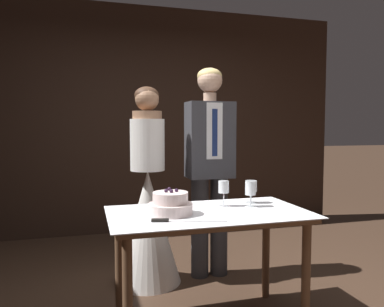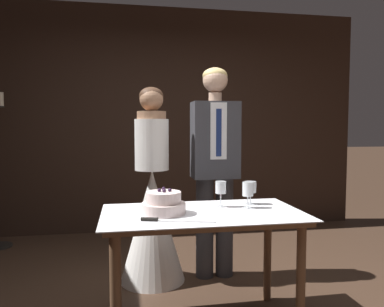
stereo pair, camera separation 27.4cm
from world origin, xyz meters
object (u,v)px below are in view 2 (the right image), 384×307
object	(u,v)px
wine_glass_far	(248,190)
groom	(215,161)
bride	(152,211)
cake_knife	(164,220)
wine_glass_middle	(221,189)
wine_glass_near	(250,188)
cake_table	(203,227)
tiered_cake	(164,204)

from	to	relation	value
wine_glass_far	groom	size ratio (longest dim) A/B	0.10
bride	groom	world-z (taller)	groom
cake_knife	wine_glass_middle	size ratio (longest dim) A/B	2.43
groom	wine_glass_near	bearing A→B (deg)	-79.25
cake_table	groom	world-z (taller)	groom
cake_knife	wine_glass_middle	bearing A→B (deg)	52.38
wine_glass_far	groom	bearing A→B (deg)	94.45
wine_glass_near	wine_glass_middle	world-z (taller)	wine_glass_middle
cake_table	wine_glass_near	world-z (taller)	wine_glass_near
cake_knife	tiered_cake	bearing A→B (deg)	98.88
wine_glass_near	bride	bearing A→B (deg)	137.40
cake_knife	bride	size ratio (longest dim) A/B	0.26
cake_knife	groom	world-z (taller)	groom
cake_knife	cake_table	bearing A→B (deg)	50.31
wine_glass_middle	bride	xyz separation A→B (m)	(-0.42, 0.65, -0.28)
cake_table	bride	bearing A→B (deg)	108.94
cake_knife	wine_glass_near	world-z (taller)	wine_glass_near
cake_table	groom	distance (m)	0.90
cake_table	bride	size ratio (longest dim) A/B	0.79
groom	bride	bearing A→B (deg)	179.96
wine_glass_middle	bride	bearing A→B (deg)	123.01
cake_knife	groom	distance (m)	1.14
cake_knife	wine_glass_middle	world-z (taller)	wine_glass_middle
wine_glass_middle	cake_knife	bearing A→B (deg)	-142.30
cake_table	cake_knife	xyz separation A→B (m)	(-0.27, -0.19, 0.11)
cake_table	groom	xyz separation A→B (m)	(0.27, 0.78, 0.35)
cake_knife	wine_glass_near	distance (m)	0.76
cake_knife	bride	xyz separation A→B (m)	(0.00, 0.97, -0.17)
wine_glass_near	cake_table	bearing A→B (deg)	-154.23
wine_glass_middle	groom	xyz separation A→B (m)	(0.11, 0.65, 0.13)
wine_glass_near	wine_glass_far	distance (m)	0.13
wine_glass_near	wine_glass_far	xyz separation A→B (m)	(-0.06, -0.12, 0.01)
cake_table	groom	size ratio (longest dim) A/B	0.71
cake_table	wine_glass_near	distance (m)	0.47
wine_glass_near	cake_knife	bearing A→B (deg)	-149.89
bride	groom	size ratio (longest dim) A/B	0.90
cake_table	wine_glass_middle	size ratio (longest dim) A/B	7.27
tiered_cake	cake_knife	world-z (taller)	tiered_cake
tiered_cake	cake_knife	bearing A→B (deg)	-95.80
tiered_cake	wine_glass_middle	distance (m)	0.43
bride	wine_glass_middle	bearing A→B (deg)	-56.99
tiered_cake	wine_glass_middle	world-z (taller)	wine_glass_middle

